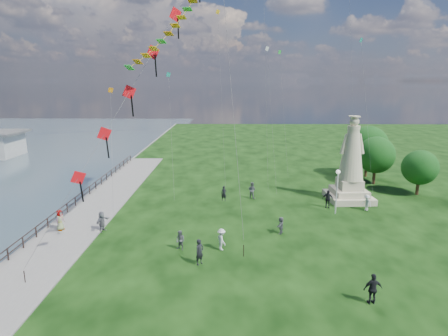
{
  "coord_description": "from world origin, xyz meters",
  "views": [
    {
      "loc": [
        -0.61,
        -22.28,
        12.55
      ],
      "look_at": [
        -1.0,
        8.0,
        5.5
      ],
      "focal_mm": 30.0,
      "sensor_mm": 36.0,
      "label": 1
    }
  ],
  "objects_px": {
    "person_3": "(373,289)",
    "person_5": "(102,221)",
    "person_0": "(200,252)",
    "person_10": "(60,221)",
    "person_1": "(180,240)",
    "person_9": "(328,199)",
    "statue": "(351,169)",
    "person_8": "(367,203)",
    "lamppost": "(337,182)",
    "person_7": "(252,190)",
    "person_6": "(224,194)",
    "person_2": "(222,239)",
    "person_11": "(281,225)"
  },
  "relations": [
    {
      "from": "person_1",
      "to": "person_8",
      "type": "xyz_separation_m",
      "value": [
        17.35,
        9.13,
        0.04
      ]
    },
    {
      "from": "person_1",
      "to": "person_5",
      "type": "relative_size",
      "value": 0.86
    },
    {
      "from": "person_9",
      "to": "person_10",
      "type": "bearing_deg",
      "value": -151.3
    },
    {
      "from": "statue",
      "to": "person_3",
      "type": "height_order",
      "value": "statue"
    },
    {
      "from": "person_2",
      "to": "person_3",
      "type": "relative_size",
      "value": 0.9
    },
    {
      "from": "person_1",
      "to": "person_8",
      "type": "distance_m",
      "value": 19.61
    },
    {
      "from": "person_3",
      "to": "person_5",
      "type": "height_order",
      "value": "person_3"
    },
    {
      "from": "person_3",
      "to": "person_6",
      "type": "bearing_deg",
      "value": -69.72
    },
    {
      "from": "statue",
      "to": "person_8",
      "type": "relative_size",
      "value": 5.6
    },
    {
      "from": "lamppost",
      "to": "person_9",
      "type": "relative_size",
      "value": 2.37
    },
    {
      "from": "person_7",
      "to": "person_8",
      "type": "relative_size",
      "value": 1.14
    },
    {
      "from": "person_9",
      "to": "lamppost",
      "type": "bearing_deg",
      "value": -64.99
    },
    {
      "from": "person_8",
      "to": "person_9",
      "type": "relative_size",
      "value": 0.88
    },
    {
      "from": "person_3",
      "to": "person_5",
      "type": "relative_size",
      "value": 1.05
    },
    {
      "from": "person_3",
      "to": "person_9",
      "type": "relative_size",
      "value": 1.02
    },
    {
      "from": "lamppost",
      "to": "person_7",
      "type": "height_order",
      "value": "lamppost"
    },
    {
      "from": "person_0",
      "to": "person_10",
      "type": "height_order",
      "value": "person_0"
    },
    {
      "from": "person_9",
      "to": "person_10",
      "type": "distance_m",
      "value": 25.26
    },
    {
      "from": "person_2",
      "to": "person_7",
      "type": "bearing_deg",
      "value": -39.68
    },
    {
      "from": "person_3",
      "to": "person_1",
      "type": "bearing_deg",
      "value": -34.75
    },
    {
      "from": "person_6",
      "to": "person_8",
      "type": "distance_m",
      "value": 14.49
    },
    {
      "from": "statue",
      "to": "person_7",
      "type": "distance_m",
      "value": 10.74
    },
    {
      "from": "person_3",
      "to": "person_6",
      "type": "relative_size",
      "value": 1.14
    },
    {
      "from": "person_10",
      "to": "person_1",
      "type": "bearing_deg",
      "value": -93.01
    },
    {
      "from": "person_5",
      "to": "person_6",
      "type": "height_order",
      "value": "person_5"
    },
    {
      "from": "person_1",
      "to": "person_11",
      "type": "relative_size",
      "value": 1.05
    },
    {
      "from": "person_0",
      "to": "person_6",
      "type": "distance_m",
      "value": 14.35
    },
    {
      "from": "person_1",
      "to": "person_3",
      "type": "xyz_separation_m",
      "value": [
        11.95,
        -6.92,
        0.17
      ]
    },
    {
      "from": "statue",
      "to": "lamppost",
      "type": "xyz_separation_m",
      "value": [
        -2.58,
        -4.26,
        -0.27
      ]
    },
    {
      "from": "person_9",
      "to": "person_8",
      "type": "bearing_deg",
      "value": 1.4
    },
    {
      "from": "person_8",
      "to": "person_1",
      "type": "bearing_deg",
      "value": -92.73
    },
    {
      "from": "lamppost",
      "to": "person_6",
      "type": "xyz_separation_m",
      "value": [
        -10.89,
        3.78,
        -2.33
      ]
    },
    {
      "from": "lamppost",
      "to": "person_6",
      "type": "relative_size",
      "value": 2.67
    },
    {
      "from": "statue",
      "to": "person_3",
      "type": "xyz_separation_m",
      "value": [
        -4.67,
        -19.39,
        -2.48
      ]
    },
    {
      "from": "person_5",
      "to": "person_8",
      "type": "xyz_separation_m",
      "value": [
        24.5,
        5.58,
        -0.08
      ]
    },
    {
      "from": "person_8",
      "to": "person_9",
      "type": "bearing_deg",
      "value": -133.09
    },
    {
      "from": "person_2",
      "to": "person_11",
      "type": "relative_size",
      "value": 1.15
    },
    {
      "from": "lamppost",
      "to": "person_9",
      "type": "xyz_separation_m",
      "value": [
        -0.34,
        1.74,
        -2.23
      ]
    },
    {
      "from": "lamppost",
      "to": "person_7",
      "type": "relative_size",
      "value": 2.38
    },
    {
      "from": "person_2",
      "to": "statue",
      "type": "bearing_deg",
      "value": -73.73
    },
    {
      "from": "person_1",
      "to": "person_9",
      "type": "distance_m",
      "value": 16.93
    },
    {
      "from": "person_9",
      "to": "person_10",
      "type": "height_order",
      "value": "person_9"
    },
    {
      "from": "lamppost",
      "to": "person_8",
      "type": "xyz_separation_m",
      "value": [
        3.32,
        0.92,
        -2.34
      ]
    },
    {
      "from": "person_0",
      "to": "person_8",
      "type": "xyz_separation_m",
      "value": [
        15.72,
        11.41,
        -0.12
      ]
    },
    {
      "from": "person_5",
      "to": "lamppost",
      "type": "bearing_deg",
      "value": -56.92
    },
    {
      "from": "person_5",
      "to": "person_10",
      "type": "relative_size",
      "value": 0.99
    },
    {
      "from": "person_6",
      "to": "person_1",
      "type": "bearing_deg",
      "value": -91.33
    },
    {
      "from": "person_6",
      "to": "person_10",
      "type": "distance_m",
      "value": 16.25
    },
    {
      "from": "lamppost",
      "to": "person_5",
      "type": "height_order",
      "value": "lamppost"
    },
    {
      "from": "person_0",
      "to": "person_11",
      "type": "xyz_separation_m",
      "value": [
        6.43,
        5.55,
        -0.2
      ]
    }
  ]
}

